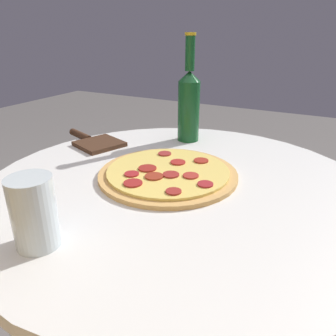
{
  "coord_description": "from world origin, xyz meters",
  "views": [
    {
      "loc": [
        -0.29,
        0.59,
        1.05
      ],
      "look_at": [
        0.03,
        -0.02,
        0.75
      ],
      "focal_mm": 35.0,
      "sensor_mm": 36.0,
      "label": 1
    }
  ],
  "objects_px": {
    "pizza": "(168,173)",
    "drinking_glass": "(34,213)",
    "pizza_paddle": "(95,142)",
    "beer_bottle": "(189,103)"
  },
  "relations": [
    {
      "from": "pizza_paddle",
      "to": "drinking_glass",
      "type": "height_order",
      "value": "drinking_glass"
    },
    {
      "from": "pizza",
      "to": "drinking_glass",
      "type": "xyz_separation_m",
      "value": [
        0.06,
        0.33,
        0.05
      ]
    },
    {
      "from": "pizza",
      "to": "drinking_glass",
      "type": "relative_size",
      "value": 2.76
    },
    {
      "from": "beer_bottle",
      "to": "drinking_glass",
      "type": "bearing_deg",
      "value": 91.21
    },
    {
      "from": "drinking_glass",
      "to": "beer_bottle",
      "type": "bearing_deg",
      "value": -88.79
    },
    {
      "from": "pizza_paddle",
      "to": "beer_bottle",
      "type": "bearing_deg",
      "value": -124.78
    },
    {
      "from": "drinking_glass",
      "to": "pizza_paddle",
      "type": "bearing_deg",
      "value": -60.53
    },
    {
      "from": "pizza",
      "to": "drinking_glass",
      "type": "height_order",
      "value": "drinking_glass"
    },
    {
      "from": "beer_bottle",
      "to": "pizza_paddle",
      "type": "distance_m",
      "value": 0.3
    },
    {
      "from": "beer_bottle",
      "to": "pizza_paddle",
      "type": "xyz_separation_m",
      "value": [
        0.23,
        0.16,
        -0.11
      ]
    }
  ]
}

